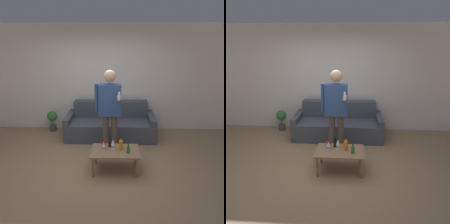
# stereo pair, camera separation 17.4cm
# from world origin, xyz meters

# --- Properties ---
(ground_plane) EXTENTS (16.00, 16.00, 0.00)m
(ground_plane) POSITION_xyz_m (0.00, 0.00, 0.00)
(ground_plane) COLOR #997A56
(wall_back) EXTENTS (8.00, 0.06, 2.70)m
(wall_back) POSITION_xyz_m (0.00, 2.10, 1.35)
(wall_back) COLOR silver
(wall_back) RESTS_ON ground_plane
(couch) EXTENTS (2.13, 0.94, 0.83)m
(couch) POSITION_xyz_m (0.26, 1.57, 0.30)
(couch) COLOR #474C56
(couch) RESTS_ON ground_plane
(coffee_table) EXTENTS (0.86, 0.55, 0.39)m
(coffee_table) POSITION_xyz_m (0.40, -0.00, 0.35)
(coffee_table) COLOR #8E6B47
(coffee_table) RESTS_ON ground_plane
(bottle_orange) EXTENTS (0.07, 0.07, 0.17)m
(bottle_orange) POSITION_xyz_m (0.19, 0.10, 0.46)
(bottle_orange) COLOR #B21E1E
(bottle_orange) RESTS_ON coffee_table
(bottle_green) EXTENTS (0.06, 0.06, 0.16)m
(bottle_green) POSITION_xyz_m (0.63, -0.08, 0.46)
(bottle_green) COLOR #23752D
(bottle_green) RESTS_ON coffee_table
(bottle_dark) EXTENTS (0.06, 0.06, 0.21)m
(bottle_dark) POSITION_xyz_m (0.30, 0.14, 0.47)
(bottle_dark) COLOR black
(bottle_dark) RESTS_ON coffee_table
(bottle_yellow) EXTENTS (0.07, 0.07, 0.23)m
(bottle_yellow) POSITION_xyz_m (0.50, 0.04, 0.48)
(bottle_yellow) COLOR orange
(bottle_yellow) RESTS_ON coffee_table
(wine_glass_near) EXTENTS (0.07, 0.07, 0.16)m
(wine_glass_near) POSITION_xyz_m (0.20, 0.00, 0.50)
(wine_glass_near) COLOR silver
(wine_glass_near) RESTS_ON coffee_table
(wine_glass_far) EXTENTS (0.08, 0.08, 0.19)m
(wine_glass_far) POSITION_xyz_m (0.36, 0.05, 0.53)
(wine_glass_far) COLOR silver
(wine_glass_far) RESTS_ON coffee_table
(person_standing_front) EXTENTS (0.52, 0.45, 1.74)m
(person_standing_front) POSITION_xyz_m (0.28, 0.63, 1.03)
(person_standing_front) COLOR brown
(person_standing_front) RESTS_ON ground_plane
(potted_plant) EXTENTS (0.26, 0.26, 0.54)m
(potted_plant) POSITION_xyz_m (-1.27, 1.84, 0.34)
(potted_plant) COLOR #4C4C51
(potted_plant) RESTS_ON ground_plane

